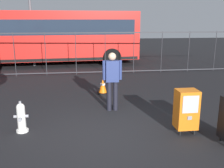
# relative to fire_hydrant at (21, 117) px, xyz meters

# --- Properties ---
(ground_plane) EXTENTS (60.00, 60.00, 0.00)m
(ground_plane) POSITION_rel_fire_hydrant_xyz_m (1.91, -0.48, -0.35)
(ground_plane) COLOR black
(fire_hydrant) EXTENTS (0.33, 0.31, 0.75)m
(fire_hydrant) POSITION_rel_fire_hydrant_xyz_m (0.00, 0.00, 0.00)
(fire_hydrant) COLOR silver
(fire_hydrant) RESTS_ON ground_plane
(newspaper_box_primary) EXTENTS (0.48, 0.42, 1.02)m
(newspaper_box_primary) POSITION_rel_fire_hydrant_xyz_m (3.76, -0.52, 0.22)
(newspaper_box_primary) COLOR black
(newspaper_box_primary) RESTS_ON ground_plane
(pedestrian) EXTENTS (0.55, 0.22, 1.67)m
(pedestrian) POSITION_rel_fire_hydrant_xyz_m (2.28, 1.20, 0.60)
(pedestrian) COLOR black
(pedestrian) RESTS_ON ground_plane
(traffic_cone) EXTENTS (0.36, 0.36, 0.53)m
(traffic_cone) POSITION_rel_fire_hydrant_xyz_m (2.17, 2.99, -0.09)
(traffic_cone) COLOR black
(traffic_cone) RESTS_ON ground_plane
(fence_barrier) EXTENTS (18.03, 0.04, 2.00)m
(fence_barrier) POSITION_rel_fire_hydrant_xyz_m (1.91, 6.35, 0.67)
(fence_barrier) COLOR #2D2D33
(fence_barrier) RESTS_ON ground_plane
(bus_near) EXTENTS (10.62, 3.24, 3.00)m
(bus_near) POSITION_rel_fire_hydrant_xyz_m (-0.56, 9.35, 1.36)
(bus_near) COLOR red
(bus_near) RESTS_ON ground_plane
(bus_far) EXTENTS (10.71, 3.66, 3.00)m
(bus_far) POSITION_rel_fire_hydrant_xyz_m (0.30, 13.07, 1.36)
(bus_far) COLOR red
(bus_far) RESTS_ON ground_plane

